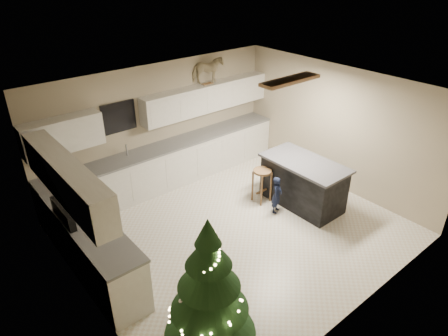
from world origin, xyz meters
The scene contains 8 objects.
ground_plane centered at (0.00, 0.00, 0.00)m, with size 5.50×5.50×0.00m, color silver.
room_shell centered at (0.02, 0.00, 1.75)m, with size 5.52×5.02×2.61m.
cabinetry centered at (-0.91, 1.65, 0.76)m, with size 5.50×3.20×2.00m.
island centered at (1.61, -0.17, 0.48)m, with size 0.90×1.70×0.95m.
bar_stool centered at (1.05, 0.42, 0.54)m, with size 0.37×0.37×0.71m.
christmas_tree centered at (-1.85, -1.60, 0.81)m, with size 1.24×1.19×1.97m.
toddler centered at (1.00, -0.05, 0.38)m, with size 0.28×0.18×0.76m, color black.
rocking_horse centered at (1.18, 2.33, 2.30)m, with size 0.73×0.52×0.58m.
Camera 1 is at (-3.97, -4.44, 4.51)m, focal length 32.00 mm.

